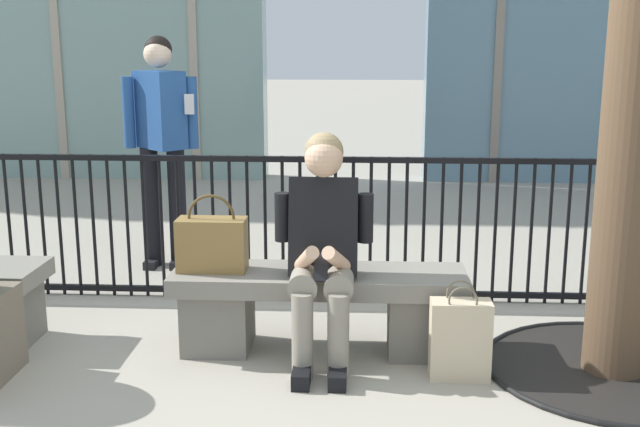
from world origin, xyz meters
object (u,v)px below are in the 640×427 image
(bystander_at_railing, at_px, (161,134))
(stone_bench, at_px, (319,303))
(seated_person_with_phone, at_px, (323,242))
(handbag_on_bench, at_px, (212,243))
(shopping_bag, at_px, (460,339))

(bystander_at_railing, bearing_deg, stone_bench, -51.51)
(seated_person_with_phone, distance_m, handbag_on_bench, 0.62)
(stone_bench, height_order, shopping_bag, shopping_bag)
(handbag_on_bench, xyz_separation_m, bystander_at_railing, (-0.67, 1.58, 0.40))
(stone_bench, relative_size, handbag_on_bench, 3.79)
(handbag_on_bench, distance_m, shopping_bag, 1.41)
(stone_bench, distance_m, handbag_on_bench, 0.67)
(stone_bench, height_order, seated_person_with_phone, seated_person_with_phone)
(seated_person_with_phone, xyz_separation_m, shopping_bag, (0.70, -0.21, -0.44))
(handbag_on_bench, distance_m, bystander_at_railing, 1.77)
(seated_person_with_phone, bearing_deg, handbag_on_bench, 168.96)
(shopping_bag, distance_m, bystander_at_railing, 2.86)
(bystander_at_railing, bearing_deg, shopping_bag, -43.92)
(handbag_on_bench, xyz_separation_m, shopping_bag, (1.31, -0.32, -0.39))
(seated_person_with_phone, relative_size, handbag_on_bench, 2.87)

